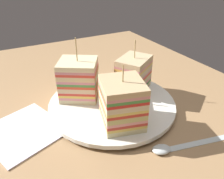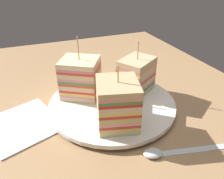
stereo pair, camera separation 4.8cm
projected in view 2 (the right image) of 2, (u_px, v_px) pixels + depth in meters
The scene contains 8 objects.
ground_plane at pixel (112, 110), 50.68cm from camera, with size 102.50×73.69×1.80cm, color #A57E54.
plate at pixel (112, 104), 49.75cm from camera, with size 27.64×27.64×1.59cm.
sandwich_wedge_0 at pixel (136, 75), 51.74cm from camera, with size 9.35×9.98×12.10cm.
sandwich_wedge_1 at pixel (81, 78), 49.72cm from camera, with size 10.16×10.48×13.72cm.
sandwich_wedge_2 at pixel (117, 103), 40.80cm from camera, with size 9.66×9.18×11.91cm.
chip_pile at pixel (119, 95), 49.49cm from camera, with size 6.46×7.71×2.34cm.
spoon at pixel (166, 152), 37.97cm from camera, with size 5.04×15.04×1.00cm.
napkin at pixel (23, 124), 44.78cm from camera, with size 13.78×13.04×0.50cm, color white.
Camera 2 is at (38.51, -15.42, 28.60)cm, focal length 35.95 mm.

